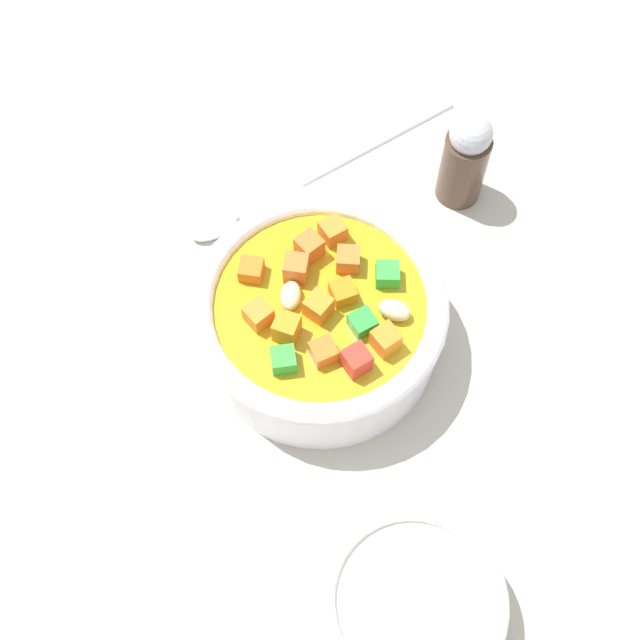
% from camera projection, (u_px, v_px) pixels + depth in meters
% --- Properties ---
extents(ground_plane, '(1.40, 1.40, 0.02)m').
position_uv_depth(ground_plane, '(320.00, 344.00, 0.61)').
color(ground_plane, '#BAB2A0').
extents(soup_bowl_main, '(0.17, 0.17, 0.07)m').
position_uv_depth(soup_bowl_main, '(320.00, 317.00, 0.57)').
color(soup_bowl_main, white).
rests_on(soup_bowl_main, ground_plane).
extents(spoon, '(0.17, 0.19, 0.01)m').
position_uv_depth(spoon, '(298.00, 182.00, 0.66)').
color(spoon, silver).
rests_on(spoon, ground_plane).
extents(side_bowl_small, '(0.11, 0.11, 0.04)m').
position_uv_depth(side_bowl_small, '(412.00, 605.00, 0.50)').
color(side_bowl_small, white).
rests_on(side_bowl_small, ground_plane).
extents(pepper_shaker, '(0.03, 0.03, 0.08)m').
position_uv_depth(pepper_shaker, '(465.00, 158.00, 0.62)').
color(pepper_shaker, '#4C3828').
rests_on(pepper_shaker, ground_plane).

